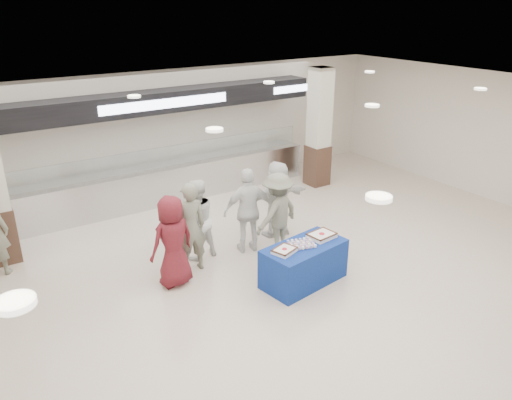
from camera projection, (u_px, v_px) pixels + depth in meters
ground at (295, 296)px, 8.71m from camera, size 14.00×14.00×0.00m
serving_line at (164, 157)px, 12.45m from camera, size 8.70×0.85×2.80m
column_right at (319, 130)px, 13.44m from camera, size 0.55×0.55×3.20m
display_table at (304, 264)px, 9.01m from camera, size 1.64×0.99×0.75m
sheet_cake_left at (284, 250)px, 8.60m from camera, size 0.47×0.41×0.09m
sheet_cake_right at (322, 235)px, 9.13m from camera, size 0.51×0.42×0.10m
cupcake_tray at (301, 244)px, 8.83m from camera, size 0.45×0.39×0.06m
civilian_maroon at (173, 241)px, 8.78m from camera, size 0.89×0.65×1.70m
soldier_a at (190, 228)px, 9.23m from camera, size 0.67×0.46×1.77m
chef_tall at (196, 220)px, 9.72m from camera, size 0.87×0.72×1.64m
chef_short at (249, 211)px, 9.98m from camera, size 1.11×0.70×1.77m
soldier_b at (277, 213)px, 9.97m from camera, size 1.20×0.86×1.68m
civilian_white at (277, 199)px, 10.70m from camera, size 1.60×0.68×1.67m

